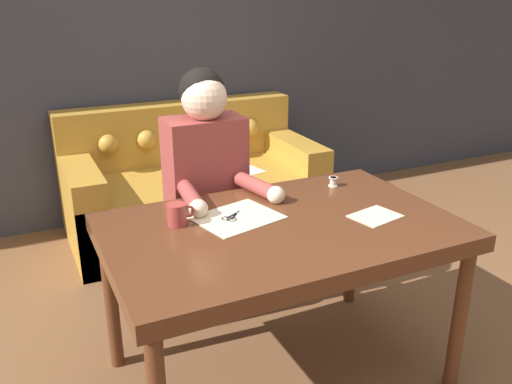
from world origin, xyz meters
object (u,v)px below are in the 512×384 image
at_px(person, 207,198).
at_px(thread_spool, 333,182).
at_px(dining_table, 281,240).
at_px(couch, 192,188).
at_px(scissors, 233,216).
at_px(mug, 177,214).

height_order(person, thread_spool, person).
height_order(dining_table, thread_spool, thread_spool).
xyz_separation_m(dining_table, thread_spool, (0.43, 0.29, 0.09)).
bearing_deg(dining_table, thread_spool, 33.72).
bearing_deg(thread_spool, couch, 100.33).
distance_m(dining_table, person, 0.60).
bearing_deg(scissors, couch, 78.06).
relative_size(scissors, mug, 1.56).
xyz_separation_m(couch, mug, (-0.55, -1.50, 0.48)).
height_order(mug, thread_spool, mug).
bearing_deg(person, thread_spool, -30.02).
relative_size(person, thread_spool, 28.57).
bearing_deg(mug, dining_table, -24.19).
bearing_deg(dining_table, person, 99.65).
xyz_separation_m(couch, person, (-0.28, -1.08, 0.35)).
distance_m(couch, person, 1.16).
bearing_deg(thread_spool, mug, -171.80).
bearing_deg(couch, thread_spool, -79.67).
xyz_separation_m(scissors, thread_spool, (0.57, 0.13, 0.02)).
distance_m(person, thread_spool, 0.62).
bearing_deg(thread_spool, dining_table, -146.28).
relative_size(mug, thread_spool, 2.51).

